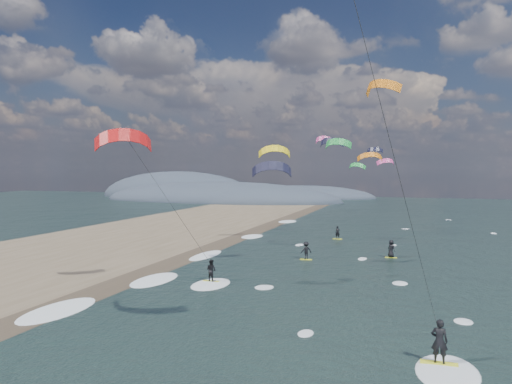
% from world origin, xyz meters
% --- Properties ---
extents(ground, '(260.00, 260.00, 0.00)m').
position_xyz_m(ground, '(0.00, 0.00, 0.00)').
color(ground, black).
rests_on(ground, ground).
extents(wet_sand_strip, '(3.00, 240.00, 0.00)m').
position_xyz_m(wet_sand_strip, '(-12.00, 10.00, 0.00)').
color(wet_sand_strip, '#382D23').
rests_on(wet_sand_strip, ground).
extents(coastal_hills, '(80.00, 41.00, 15.00)m').
position_xyz_m(coastal_hills, '(-44.84, 107.86, 0.00)').
color(coastal_hills, '#3D4756').
rests_on(coastal_hills, ground).
extents(kitesurfer_near_b, '(7.02, 9.01, 11.90)m').
position_xyz_m(kitesurfer_near_b, '(-8.13, 11.57, 7.41)').
color(kitesurfer_near_b, yellow).
rests_on(kitesurfer_near_b, ground).
extents(far_kitesurfers, '(8.63, 15.02, 1.69)m').
position_xyz_m(far_kitesurfers, '(1.66, 30.23, 0.83)').
color(far_kitesurfers, yellow).
rests_on(far_kitesurfers, ground).
extents(bg_kite_field, '(15.21, 67.94, 8.66)m').
position_xyz_m(bg_kite_field, '(-0.71, 52.66, 11.46)').
color(bg_kite_field, '#D83F8C').
rests_on(bg_kite_field, ground).
extents(shoreline_surf, '(2.40, 79.40, 0.11)m').
position_xyz_m(shoreline_surf, '(-10.80, 14.75, 0.00)').
color(shoreline_surf, white).
rests_on(shoreline_surf, ground).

